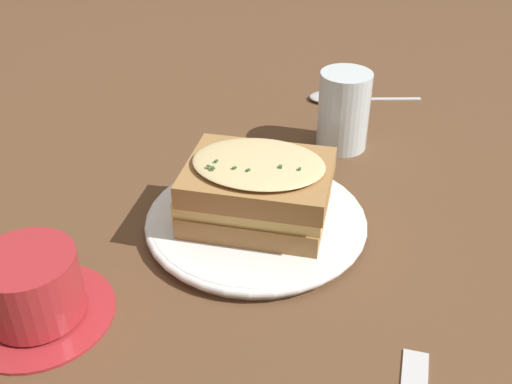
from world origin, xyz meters
TOP-DOWN VIEW (x-y plane):
  - ground_plane at (0.00, 0.00)m, footprint 2.40×2.40m
  - dinner_plate at (0.03, -0.02)m, footprint 0.25×0.25m
  - sandwich at (0.03, -0.02)m, footprint 0.16×0.13m
  - teacup_with_saucer at (0.20, 0.16)m, footprint 0.15×0.14m
  - water_glass at (-0.04, -0.23)m, footprint 0.07×0.07m
  - spoon at (-0.01, -0.38)m, footprint 0.18×0.07m

SIDE VIEW (x-z plane):
  - ground_plane at x=0.00m, z-range 0.00..0.00m
  - spoon at x=-0.01m, z-range 0.00..0.01m
  - dinner_plate at x=0.03m, z-range 0.00..0.02m
  - teacup_with_saucer at x=0.20m, z-range 0.00..0.07m
  - water_glass at x=-0.04m, z-range 0.00..0.11m
  - sandwich at x=0.03m, z-range 0.01..0.09m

